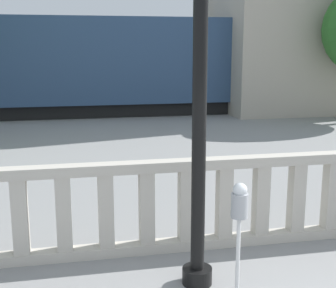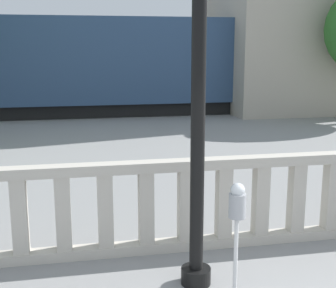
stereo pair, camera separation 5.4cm
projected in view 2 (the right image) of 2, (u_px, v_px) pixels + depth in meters
The scene contains 3 objects.
balustrade at pixel (224, 202), 6.63m from camera, with size 12.87×0.24×1.30m.
parking_meter at pixel (237, 215), 4.42m from camera, with size 0.16×0.16×1.57m.
train_near at pixel (80, 65), 19.23m from camera, with size 19.05×2.66×4.57m.
Camera 2 is at (-2.01, -2.69, 2.81)m, focal length 50.00 mm.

